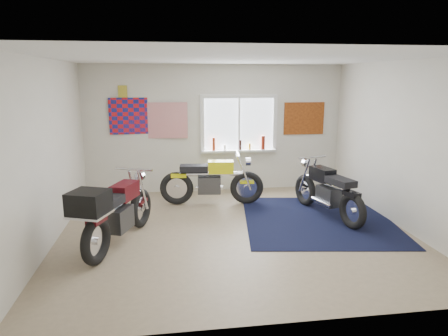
{
  "coord_description": "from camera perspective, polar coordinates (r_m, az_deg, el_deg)",
  "views": [
    {
      "loc": [
        -1.02,
        -5.95,
        2.41
      ],
      "look_at": [
        -0.12,
        0.4,
        0.96
      ],
      "focal_mm": 32.0,
      "sensor_mm": 36.0,
      "label": 1
    }
  ],
  "objects": [
    {
      "name": "ground",
      "position": [
        6.5,
        1.54,
        -9.06
      ],
      "size": [
        5.5,
        5.5,
        0.0
      ],
      "primitive_type": "plane",
      "color": "#9E896B",
      "rests_on": "ground"
    },
    {
      "name": "room_shell",
      "position": [
        6.09,
        1.63,
        5.43
      ],
      "size": [
        5.5,
        5.5,
        5.5
      ],
      "color": "white",
      "rests_on": "ground"
    },
    {
      "name": "navy_rug",
      "position": [
        7.18,
        13.24,
        -7.2
      ],
      "size": [
        2.84,
        2.92,
        0.01
      ],
      "primitive_type": "cube",
      "rotation": [
        0.0,
        0.0,
        -0.14
      ],
      "color": "black",
      "rests_on": "ground"
    },
    {
      "name": "window_assembly",
      "position": [
        8.62,
        2.14,
        5.76
      ],
      "size": [
        1.66,
        0.17,
        1.26
      ],
      "color": "white",
      "rests_on": "room_shell"
    },
    {
      "name": "oil_bottles",
      "position": [
        8.62,
        2.77,
        3.46
      ],
      "size": [
        1.16,
        0.09,
        0.3
      ],
      "color": "#972F15",
      "rests_on": "window_assembly"
    },
    {
      "name": "flag_display",
      "position": [
        8.48,
        -14.28,
        10.56
      ],
      "size": [
        1.6,
        0.1,
        1.17
      ],
      "color": "red",
      "rests_on": "room_shell"
    },
    {
      "name": "triumph_poster",
      "position": [
        8.98,
        11.35,
        6.96
      ],
      "size": [
        0.9,
        0.03,
        0.7
      ],
      "primitive_type": "cube",
      "color": "#A54C14",
      "rests_on": "room_shell"
    },
    {
      "name": "yellow_triumph",
      "position": [
        7.75,
        -1.82,
        -1.97
      ],
      "size": [
        2.02,
        0.61,
        1.02
      ],
      "rotation": [
        0.0,
        0.0,
        -0.1
      ],
      "color": "black",
      "rests_on": "ground"
    },
    {
      "name": "black_chrome_bike",
      "position": [
        7.3,
        14.57,
        -3.37
      ],
      "size": [
        0.73,
        1.92,
        1.0
      ],
      "rotation": [
        0.0,
        0.0,
        1.83
      ],
      "color": "black",
      "rests_on": "navy_rug"
    },
    {
      "name": "maroon_tourer",
      "position": [
        5.95,
        -15.39,
        -6.1
      ],
      "size": [
        1.05,
        2.0,
        1.04
      ],
      "rotation": [
        0.0,
        0.0,
        1.21
      ],
      "color": "black",
      "rests_on": "ground"
    }
  ]
}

